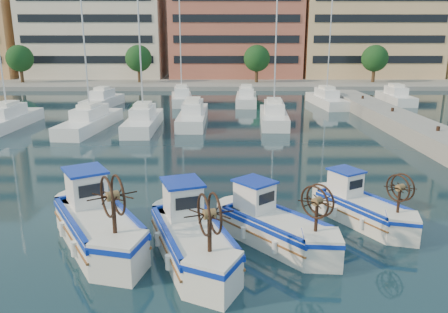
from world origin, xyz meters
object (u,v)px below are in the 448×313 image
fishing_boat_a (97,221)px  fishing_boat_d (361,206)px  fishing_boat_c (274,224)px  fishing_boat_b (192,235)px

fishing_boat_a → fishing_boat_d: fishing_boat_a is taller
fishing_boat_c → fishing_boat_d: bearing=-14.2°
fishing_boat_a → fishing_boat_b: (3.44, -1.03, -0.05)m
fishing_boat_a → fishing_boat_b: bearing=-47.6°
fishing_boat_d → fishing_boat_c: bearing=176.1°
fishing_boat_a → fishing_boat_c: (6.31, 0.04, -0.13)m
fishing_boat_d → fishing_boat_a: bearing=160.4°
fishing_boat_a → fishing_boat_b: 3.59m
fishing_boat_a → fishing_boat_d: size_ratio=1.27×
fishing_boat_a → fishing_boat_b: size_ratio=1.05×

